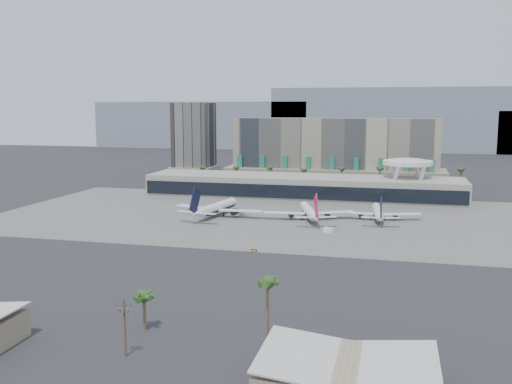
% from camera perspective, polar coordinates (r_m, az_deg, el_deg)
% --- Properties ---
extents(ground, '(900.00, 900.00, 0.00)m').
position_cam_1_polar(ground, '(206.00, -0.28, -5.30)').
color(ground, '#232326').
rests_on(ground, ground).
extents(apron_pad, '(260.00, 130.00, 0.06)m').
position_cam_1_polar(apron_pad, '(258.45, 2.70, -2.46)').
color(apron_pad, '#5B5B59').
rests_on(apron_pad, ground).
extents(mountain_ridge, '(680.00, 60.00, 70.00)m').
position_cam_1_polar(mountain_ridge, '(664.58, 12.13, 6.67)').
color(mountain_ridge, gray).
rests_on(mountain_ridge, ground).
extents(hotel, '(140.00, 30.00, 42.00)m').
position_cam_1_polar(hotel, '(371.84, 7.82, 3.44)').
color(hotel, tan).
rests_on(hotel, ground).
extents(office_tower, '(30.00, 30.00, 52.00)m').
position_cam_1_polar(office_tower, '(420.24, -6.22, 4.89)').
color(office_tower, black).
rests_on(office_tower, ground).
extents(terminal, '(170.00, 32.50, 14.50)m').
position_cam_1_polar(terminal, '(310.66, 4.67, 0.59)').
color(terminal, '#AEA899').
rests_on(terminal, ground).
extents(saucer_structure, '(26.00, 26.00, 21.89)m').
position_cam_1_polar(saucer_structure, '(311.55, 14.93, 2.57)').
color(saucer_structure, white).
rests_on(saucer_structure, ground).
extents(palm_row, '(157.80, 2.80, 13.10)m').
position_cam_1_polar(palm_row, '(343.73, 6.77, 2.00)').
color(palm_row, brown).
rests_on(palm_row, ground).
extents(hangar_right, '(30.55, 20.60, 6.89)m').
position_cam_1_polar(hangar_right, '(104.98, 9.10, -17.76)').
color(hangar_right, gray).
rests_on(hangar_right, ground).
extents(utility_pole, '(3.20, 0.85, 12.00)m').
position_cam_1_polar(utility_pole, '(118.08, -13.02, -12.59)').
color(utility_pole, '#4C3826').
rests_on(utility_pole, ground).
extents(airliner_left, '(43.38, 45.01, 15.64)m').
position_cam_1_polar(airliner_left, '(258.90, -4.02, -1.57)').
color(airliner_left, white).
rests_on(airliner_left, ground).
extents(airliner_centre, '(39.36, 40.76, 14.50)m').
position_cam_1_polar(airliner_centre, '(251.50, 5.37, -1.95)').
color(airliner_centre, white).
rests_on(airliner_centre, ground).
extents(airliner_right, '(37.48, 38.72, 13.37)m').
position_cam_1_polar(airliner_right, '(255.37, 12.12, -2.01)').
color(airliner_right, white).
rests_on(airliner_right, ground).
extents(service_vehicle_a, '(5.25, 3.86, 2.32)m').
position_cam_1_polar(service_vehicle_a, '(258.91, -1.15, -2.18)').
color(service_vehicle_a, silver).
rests_on(service_vehicle_a, ground).
extents(service_vehicle_b, '(4.24, 3.01, 1.98)m').
position_cam_1_polar(service_vehicle_b, '(227.45, 7.25, -3.79)').
color(service_vehicle_b, white).
rests_on(service_vehicle_b, ground).
extents(taxiway_sign, '(2.04, 0.42, 0.92)m').
position_cam_1_polar(taxiway_sign, '(196.11, -0.22, -5.88)').
color(taxiway_sign, black).
rests_on(taxiway_sign, ground).
extents(near_palm_a, '(6.00, 6.00, 9.24)m').
position_cam_1_polar(near_palm_a, '(130.60, -11.13, -10.76)').
color(near_palm_a, brown).
rests_on(near_palm_a, ground).
extents(near_palm_b, '(6.00, 6.00, 15.21)m').
position_cam_1_polar(near_palm_b, '(117.88, 1.16, -9.74)').
color(near_palm_b, brown).
rests_on(near_palm_b, ground).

